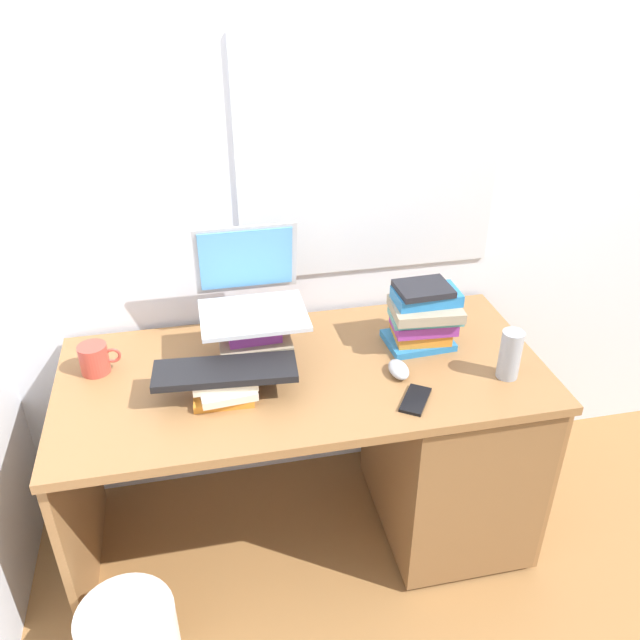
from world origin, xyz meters
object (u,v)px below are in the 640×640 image
Objects in this scene: book_stack_tall at (255,339)px; water_bottle at (510,355)px; computer_mouse at (399,369)px; cell_phone at (415,400)px; book_stack_side at (423,316)px; mug at (95,359)px; laptop at (250,291)px; desk at (416,439)px; book_stack_keyboard_riser at (225,386)px; keyboard at (225,371)px.

book_stack_tall is 1.47× the size of water_bottle.
water_bottle is (0.33, -0.08, 0.06)m from computer_mouse.
book_stack_tall is 1.73× the size of cell_phone.
cell_phone is (-0.12, -0.30, -0.10)m from book_stack_side.
cell_phone is at bearing -20.77° from mug.
laptop reaches higher than cell_phone.
desk is 0.40m from cell_phone.
laptop is at bearing 89.10° from book_stack_tall.
computer_mouse is 0.65× the size of water_bottle.
book_stack_side reaches higher than computer_mouse.
book_stack_side is (0.67, 0.15, 0.07)m from book_stack_keyboard_riser.
book_stack_keyboard_riser is at bearing -123.50° from book_stack_tall.
book_stack_keyboard_riser is at bearing -115.94° from laptop.
keyboard is (0.01, 0.00, 0.05)m from book_stack_keyboard_riser.
desk is 0.37m from computer_mouse.
keyboard and mug have the same top height.
book_stack_tall is 2.26× the size of computer_mouse.
keyboard is (-0.64, -0.05, 0.42)m from desk.
book_stack_side reaches higher than book_stack_tall.
keyboard is (-0.66, -0.15, -0.02)m from book_stack_side.
keyboard is at bearing -161.72° from cell_phone.
book_stack_tall is 0.80m from water_bottle.
book_stack_side is 0.34m from cell_phone.
keyboard is 2.62× the size of water_bottle.
book_stack_keyboard_riser is at bearing 174.57° from water_bottle.
book_stack_keyboard_riser reaches higher than computer_mouse.
water_bottle reaches higher than keyboard.
book_stack_side is at bearing 50.10° from computer_mouse.
book_stack_tall is 0.71× the size of laptop.
keyboard is at bearing 174.36° from water_bottle.
mug reaches higher than computer_mouse.
book_stack_keyboard_riser is 0.05m from keyboard.
book_stack_side reaches higher than keyboard.
book_stack_tall is at bearing 61.82° from keyboard.
book_stack_side reaches higher than water_bottle.
book_stack_side is at bearing -3.13° from mug.
computer_mouse is (0.54, -0.00, -0.02)m from book_stack_keyboard_riser.
water_bottle is (0.75, -0.25, 0.00)m from book_stack_tall.
book_stack_tall is at bearing 177.71° from cell_phone.
cell_phone is (-0.32, -0.06, -0.08)m from water_bottle.
computer_mouse is at bearing 166.39° from water_bottle.
book_stack_tall is at bearing -4.53° from mug.
water_bottle reaches higher than desk.
water_bottle is (0.87, -0.08, 0.04)m from book_stack_keyboard_riser.
cell_phone is (0.55, -0.15, -0.03)m from book_stack_keyboard_riser.
laptop is at bearing 171.68° from book_stack_side.
mug is at bearing -177.30° from laptop.
water_bottle is (0.75, -0.31, -0.14)m from laptop.
cell_phone is at bearing -112.35° from book_stack_side.
book_stack_keyboard_riser is at bearing 179.67° from computer_mouse.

